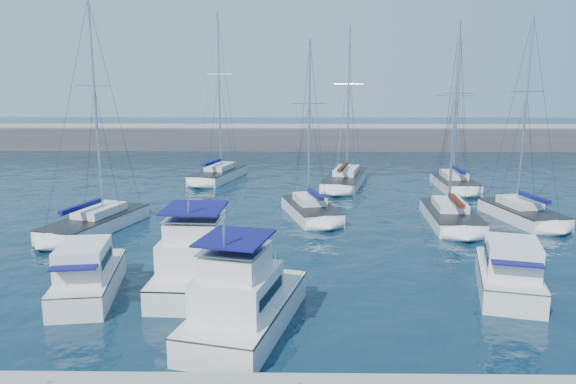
{
  "coord_description": "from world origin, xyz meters",
  "views": [
    {
      "loc": [
        -0.15,
        -27.13,
        10.5
      ],
      "look_at": [
        -0.66,
        8.21,
        3.0
      ],
      "focal_mm": 35.0,
      "sensor_mm": 36.0,
      "label": 1
    }
  ],
  "objects_px": {
    "sailboat_mid_c": "(311,210)",
    "sailboat_mid_e": "(522,213)",
    "motor_yacht_port_outer": "(88,278)",
    "sailboat_back_a": "(218,174)",
    "sailboat_back_b": "(345,179)",
    "sailboat_mid_d": "(451,216)",
    "motor_yacht_port_inner": "(200,265)",
    "motor_yacht_stbd_inner": "(243,305)",
    "sailboat_mid_a": "(96,222)",
    "motor_yacht_stbd_outer": "(509,275)",
    "sailboat_back_c": "(455,183)"
  },
  "relations": [
    {
      "from": "sailboat_mid_c",
      "to": "motor_yacht_port_outer",
      "type": "bearing_deg",
      "value": -139.96
    },
    {
      "from": "motor_yacht_stbd_inner",
      "to": "sailboat_mid_c",
      "type": "bearing_deg",
      "value": 94.45
    },
    {
      "from": "motor_yacht_port_outer",
      "to": "sailboat_back_a",
      "type": "xyz_separation_m",
      "value": [
        2.1,
        30.25,
        -0.4
      ]
    },
    {
      "from": "sailboat_mid_a",
      "to": "sailboat_mid_c",
      "type": "height_order",
      "value": "sailboat_mid_a"
    },
    {
      "from": "sailboat_mid_c",
      "to": "sailboat_mid_d",
      "type": "xyz_separation_m",
      "value": [
        9.93,
        -1.69,
        -0.0
      ]
    },
    {
      "from": "motor_yacht_port_outer",
      "to": "motor_yacht_stbd_outer",
      "type": "bearing_deg",
      "value": -6.33
    },
    {
      "from": "motor_yacht_stbd_inner",
      "to": "sailboat_mid_c",
      "type": "xyz_separation_m",
      "value": [
        3.29,
        19.04,
        -0.61
      ]
    },
    {
      "from": "motor_yacht_port_outer",
      "to": "sailboat_mid_e",
      "type": "height_order",
      "value": "sailboat_mid_e"
    },
    {
      "from": "motor_yacht_stbd_inner",
      "to": "sailboat_back_b",
      "type": "distance_m",
      "value": 32.3
    },
    {
      "from": "motor_yacht_port_outer",
      "to": "motor_yacht_port_inner",
      "type": "height_order",
      "value": "motor_yacht_port_inner"
    },
    {
      "from": "motor_yacht_port_inner",
      "to": "motor_yacht_stbd_outer",
      "type": "distance_m",
      "value": 15.12
    },
    {
      "from": "motor_yacht_port_outer",
      "to": "sailboat_back_b",
      "type": "xyz_separation_m",
      "value": [
        14.67,
        28.0,
        -0.43
      ]
    },
    {
      "from": "sailboat_mid_d",
      "to": "sailboat_mid_e",
      "type": "xyz_separation_m",
      "value": [
        5.41,
        0.87,
        0.02
      ]
    },
    {
      "from": "sailboat_mid_e",
      "to": "sailboat_back_c",
      "type": "xyz_separation_m",
      "value": [
        -1.75,
        11.41,
        -0.01
      ]
    },
    {
      "from": "sailboat_mid_c",
      "to": "sailboat_mid_e",
      "type": "height_order",
      "value": "sailboat_mid_e"
    },
    {
      "from": "sailboat_mid_a",
      "to": "motor_yacht_stbd_outer",
      "type": "bearing_deg",
      "value": -7.41
    },
    {
      "from": "motor_yacht_port_outer",
      "to": "sailboat_mid_d",
      "type": "xyz_separation_m",
      "value": [
        20.98,
        13.8,
        -0.43
      ]
    },
    {
      "from": "motor_yacht_port_inner",
      "to": "sailboat_mid_a",
      "type": "relative_size",
      "value": 0.55
    },
    {
      "from": "motor_yacht_port_outer",
      "to": "motor_yacht_stbd_outer",
      "type": "xyz_separation_m",
      "value": [
        20.24,
        0.65,
        0.0
      ]
    },
    {
      "from": "sailboat_back_a",
      "to": "sailboat_back_c",
      "type": "bearing_deg",
      "value": 5.49
    },
    {
      "from": "motor_yacht_port_outer",
      "to": "sailboat_mid_e",
      "type": "distance_m",
      "value": 30.2
    },
    {
      "from": "sailboat_mid_c",
      "to": "sailboat_back_b",
      "type": "height_order",
      "value": "sailboat_back_b"
    },
    {
      "from": "sailboat_mid_c",
      "to": "sailboat_back_b",
      "type": "bearing_deg",
      "value": 59.33
    },
    {
      "from": "sailboat_mid_a",
      "to": "sailboat_back_c",
      "type": "bearing_deg",
      "value": 44.2
    },
    {
      "from": "sailboat_mid_d",
      "to": "sailboat_back_a",
      "type": "height_order",
      "value": "sailboat_back_a"
    },
    {
      "from": "motor_yacht_port_inner",
      "to": "sailboat_mid_a",
      "type": "height_order",
      "value": "sailboat_mid_a"
    },
    {
      "from": "sailboat_mid_e",
      "to": "motor_yacht_stbd_outer",
      "type": "bearing_deg",
      "value": -126.09
    },
    {
      "from": "sailboat_back_c",
      "to": "sailboat_mid_e",
      "type": "bearing_deg",
      "value": -80.78
    },
    {
      "from": "motor_yacht_port_inner",
      "to": "sailboat_back_c",
      "type": "relative_size",
      "value": 0.61
    },
    {
      "from": "sailboat_mid_e",
      "to": "sailboat_mid_d",
      "type": "bearing_deg",
      "value": 176.66
    },
    {
      "from": "sailboat_mid_d",
      "to": "sailboat_back_a",
      "type": "xyz_separation_m",
      "value": [
        -18.88,
        16.45,
        0.03
      ]
    },
    {
      "from": "motor_yacht_port_inner",
      "to": "motor_yacht_stbd_inner",
      "type": "height_order",
      "value": "same"
    },
    {
      "from": "sailboat_mid_c",
      "to": "sailboat_mid_d",
      "type": "bearing_deg",
      "value": -24.13
    },
    {
      "from": "motor_yacht_stbd_inner",
      "to": "motor_yacht_port_inner",
      "type": "bearing_deg",
      "value": 131.91
    },
    {
      "from": "sailboat_mid_c",
      "to": "sailboat_back_a",
      "type": "distance_m",
      "value": 17.26
    },
    {
      "from": "sailboat_mid_c",
      "to": "sailboat_back_b",
      "type": "distance_m",
      "value": 13.02
    },
    {
      "from": "motor_yacht_stbd_inner",
      "to": "sailboat_back_a",
      "type": "bearing_deg",
      "value": 113.75
    },
    {
      "from": "motor_yacht_port_inner",
      "to": "sailboat_back_c",
      "type": "distance_m",
      "value": 31.44
    },
    {
      "from": "sailboat_back_a",
      "to": "sailboat_mid_d",
      "type": "bearing_deg",
      "value": -25.09
    },
    {
      "from": "sailboat_back_b",
      "to": "motor_yacht_port_outer",
      "type": "bearing_deg",
      "value": -104.27
    },
    {
      "from": "sailboat_mid_a",
      "to": "sailboat_back_a",
      "type": "height_order",
      "value": "sailboat_back_a"
    },
    {
      "from": "motor_yacht_stbd_inner",
      "to": "sailboat_mid_c",
      "type": "distance_m",
      "value": 19.33
    },
    {
      "from": "motor_yacht_stbd_outer",
      "to": "sailboat_mid_d",
      "type": "bearing_deg",
      "value": 101.28
    },
    {
      "from": "motor_yacht_stbd_outer",
      "to": "sailboat_back_c",
      "type": "bearing_deg",
      "value": 94.67
    },
    {
      "from": "motor_yacht_stbd_outer",
      "to": "sailboat_back_a",
      "type": "bearing_deg",
      "value": 135.97
    },
    {
      "from": "sailboat_mid_d",
      "to": "sailboat_back_c",
      "type": "xyz_separation_m",
      "value": [
        3.66,
        12.28,
        0.01
      ]
    },
    {
      "from": "motor_yacht_port_inner",
      "to": "motor_yacht_port_outer",
      "type": "bearing_deg",
      "value": -161.64
    },
    {
      "from": "sailboat_back_b",
      "to": "sailboat_back_c",
      "type": "relative_size",
      "value": 1.09
    },
    {
      "from": "motor_yacht_port_outer",
      "to": "sailboat_mid_d",
      "type": "height_order",
      "value": "sailboat_mid_d"
    },
    {
      "from": "motor_yacht_port_outer",
      "to": "sailboat_back_a",
      "type": "relative_size",
      "value": 0.41
    }
  ]
}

